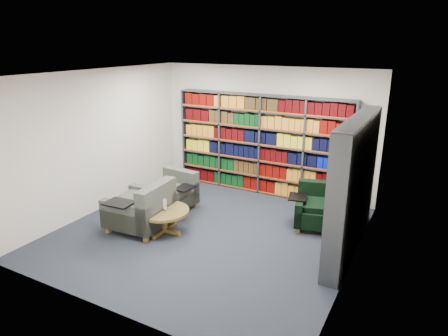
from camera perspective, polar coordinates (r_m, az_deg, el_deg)
The scene contains 7 objects.
room_shell at distance 6.81m, azimuth -2.40°, elevation 1.45°, with size 5.02×5.02×2.82m.
bookshelf_back at distance 8.91m, azimuth 5.34°, elevation 3.30°, with size 4.00×0.28×2.20m.
bookshelf_right at distance 6.67m, azimuth 18.01°, elevation -2.52°, with size 0.28×2.50×2.20m.
chair_teal_left at distance 8.30m, azimuth -7.18°, elevation -3.62°, with size 1.02×0.91×0.76m.
chair_green_right at distance 7.69m, azimuth 13.45°, elevation -5.72°, with size 1.10×1.03×0.77m.
chair_teal_front at distance 7.44m, azimuth -11.38°, elevation -5.94°, with size 1.06×1.21×0.91m.
coffee_table at distance 7.26m, azimuth -8.61°, elevation -6.56°, with size 0.91×0.91×0.64m.
Camera 1 is at (3.35, -5.61, 3.31)m, focal length 32.00 mm.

